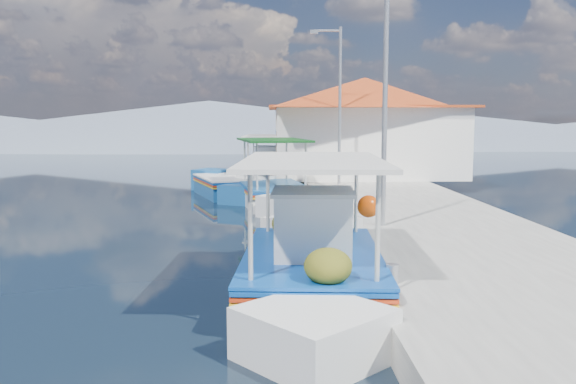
{
  "coord_description": "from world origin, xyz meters",
  "views": [
    {
      "loc": [
        1.93,
        -11.78,
        2.99
      ],
      "look_at": [
        2.35,
        2.09,
        1.3
      ],
      "focal_mm": 36.83,
      "sensor_mm": 36.0,
      "label": 1
    }
  ],
  "objects": [
    {
      "name": "ground",
      "position": [
        0.0,
        0.0,
        0.0
      ],
      "size": [
        160.0,
        160.0,
        0.0
      ],
      "primitive_type": "plane",
      "color": "black",
      "rests_on": "ground"
    },
    {
      "name": "quay",
      "position": [
        5.9,
        6.0,
        0.25
      ],
      "size": [
        5.0,
        44.0,
        0.5
      ],
      "primitive_type": "cube",
      "color": "#ABA9A0",
      "rests_on": "ground"
    },
    {
      "name": "bollards",
      "position": [
        3.8,
        5.25,
        0.65
      ],
      "size": [
        0.2,
        17.2,
        0.3
      ],
      "color": "#A5A8AD",
      "rests_on": "quay"
    },
    {
      "name": "main_caique",
      "position": [
        2.64,
        -1.83,
        0.5
      ],
      "size": [
        2.6,
        7.89,
        2.6
      ],
      "rotation": [
        0.0,
        0.0,
        0.06
      ],
      "color": "silver",
      "rests_on": "ground"
    },
    {
      "name": "caique_green_canopy",
      "position": [
        2.04,
        8.93,
        0.39
      ],
      "size": [
        2.82,
        6.84,
        2.59
      ],
      "rotation": [
        0.0,
        0.0,
        -0.17
      ],
      "color": "silver",
      "rests_on": "ground"
    },
    {
      "name": "caique_blue_hull",
      "position": [
        0.18,
        11.63,
        0.31
      ],
      "size": [
        3.22,
        6.08,
        1.14
      ],
      "rotation": [
        0.0,
        0.0,
        -0.33
      ],
      "color": "#185493",
      "rests_on": "ground"
    },
    {
      "name": "caique_far",
      "position": [
        1.87,
        15.3,
        0.48
      ],
      "size": [
        2.36,
        7.33,
        2.57
      ],
      "rotation": [
        0.0,
        0.0,
        0.04
      ],
      "color": "silver",
      "rests_on": "ground"
    },
    {
      "name": "harbor_building",
      "position": [
        6.2,
        15.0,
        2.78
      ],
      "size": [
        10.49,
        10.49,
        4.4
      ],
      "color": "white",
      "rests_on": "quay"
    },
    {
      "name": "lamp_post_near",
      "position": [
        4.51,
        2.0,
        3.85
      ],
      "size": [
        1.21,
        0.14,
        6.0
      ],
      "color": "#A5A8AD",
      "rests_on": "quay"
    },
    {
      "name": "lamp_post_far",
      "position": [
        4.51,
        11.0,
        3.85
      ],
      "size": [
        1.21,
        0.14,
        6.0
      ],
      "color": "#A5A8AD",
      "rests_on": "quay"
    },
    {
      "name": "mountain_ridge",
      "position": [
        6.54,
        56.0,
        2.04
      ],
      "size": [
        171.4,
        96.0,
        5.5
      ],
      "color": "slate",
      "rests_on": "ground"
    }
  ]
}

